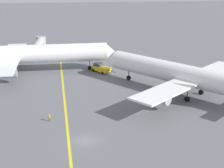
# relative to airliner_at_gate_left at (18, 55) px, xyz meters

# --- Properties ---
(ground_plane) EXTENTS (600.00, 600.00, 0.00)m
(ground_plane) POSITION_rel_airliner_at_gate_left_xyz_m (18.06, -46.84, -5.79)
(ground_plane) COLOR slate
(taxiway_stripe) EXTENTS (5.40, 119.92, 0.01)m
(taxiway_stripe) POSITION_rel_airliner_at_gate_left_xyz_m (14.58, -36.84, -5.78)
(taxiway_stripe) COLOR yellow
(taxiway_stripe) RESTS_ON ground
(airliner_at_gate_left) EXTENTS (59.52, 39.34, 16.84)m
(airliner_at_gate_left) POSITION_rel_airliner_at_gate_left_xyz_m (0.00, 0.00, 0.00)
(airliner_at_gate_left) COLOR white
(airliner_at_gate_left) RESTS_ON ground
(airliner_being_pushed) EXTENTS (37.48, 42.78, 16.29)m
(airliner_being_pushed) POSITION_rel_airliner_at_gate_left_xyz_m (44.43, -25.90, -0.54)
(airliner_being_pushed) COLOR white
(airliner_being_pushed) RESTS_ON ground
(pushback_tug) EXTENTS (6.74, 8.50, 3.00)m
(pushback_tug) POSITION_rel_airliner_at_gate_left_xyz_m (25.32, -2.26, -4.51)
(pushback_tug) COLOR gold
(pushback_tug) RESTS_ON ground
(ground_crew_wing_walker_right) EXTENTS (0.47, 0.36, 1.59)m
(ground_crew_wing_walker_right) POSITION_rel_airliner_at_gate_left_xyz_m (11.09, -37.29, -4.96)
(ground_crew_wing_walker_right) COLOR #4C4C51
(ground_crew_wing_walker_right) RESTS_ON ground
(jet_bridge) EXTENTS (4.29, 17.28, 5.96)m
(jet_bridge) POSITION_rel_airliner_at_gate_left_xyz_m (4.59, 23.48, -1.60)
(jet_bridge) COLOR #B7B7BC
(jet_bridge) RESTS_ON ground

